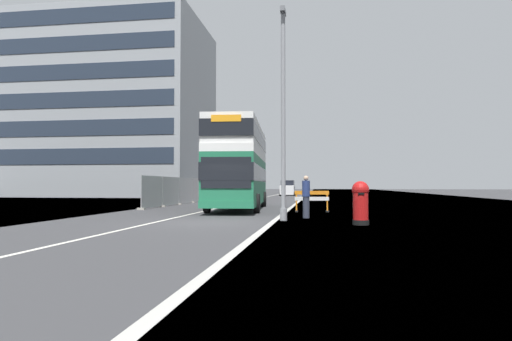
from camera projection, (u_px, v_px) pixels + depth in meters
The scene contains 12 objects.
ground at pixel (220, 224), 16.75m from camera, with size 140.00×280.00×0.10m.
double_decker_bus at pixel (239, 165), 25.91m from camera, with size 3.44×11.63×4.91m.
lamppost_foreground at pixel (283, 120), 17.71m from camera, with size 0.29×0.70×8.70m.
red_pillar_postbox at pixel (361, 201), 15.75m from camera, with size 0.62×0.62×1.58m.
roadworks_barrier at pixel (312, 198), 23.25m from camera, with size 1.83×0.63×1.13m.
construction_site_fence at pixel (203, 190), 38.63m from camera, with size 0.44×27.40×2.06m.
car_oncoming_near at pixel (239, 189), 43.71m from camera, with size 2.04×3.87×2.24m.
car_receding_mid at pixel (246, 189), 50.27m from camera, with size 2.08×4.44×2.17m.
car_receding_far at pixel (288, 188), 58.69m from camera, with size 2.05×3.92×2.07m.
bare_tree_far_verge_near at pixel (151, 180), 50.83m from camera, with size 2.76×2.41×4.51m.
pedestrian_at_kerb at pixel (306, 197), 18.97m from camera, with size 0.34×0.34×1.85m.
backdrop_office_block at pixel (117, 110), 57.87m from camera, with size 22.94×16.84×22.79m.
Camera 1 is at (4.41, -16.29, 1.44)m, focal length 30.47 mm.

